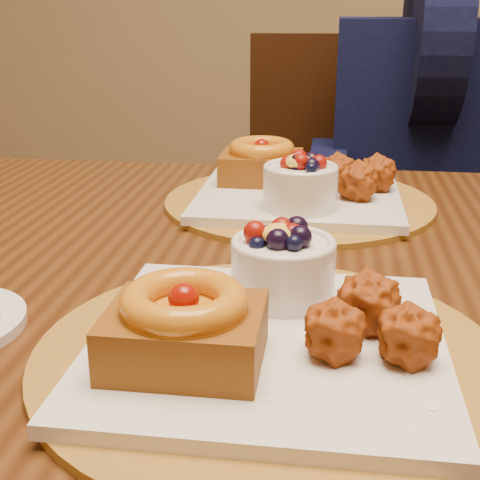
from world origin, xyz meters
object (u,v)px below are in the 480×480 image
(place_setting_far, at_px, (296,187))
(diner, at_px, (427,106))
(dining_table, at_px, (286,322))
(chair_far, at_px, (342,218))
(place_setting_near, at_px, (265,325))

(place_setting_far, bearing_deg, diner, 66.26)
(dining_table, distance_m, chair_far, 0.89)
(place_setting_near, distance_m, chair_far, 1.12)
(dining_table, xyz_separation_m, chair_far, (0.08, 0.87, -0.15))
(dining_table, distance_m, diner, 0.81)
(dining_table, bearing_deg, place_setting_near, -90.85)
(dining_table, height_order, chair_far, chair_far)
(dining_table, bearing_deg, diner, 72.71)
(place_setting_near, relative_size, chair_far, 0.40)
(chair_far, relative_size, diner, 1.24)
(dining_table, bearing_deg, place_setting_far, 90.91)
(place_setting_far, xyz_separation_m, chair_far, (0.08, 0.66, -0.25))
(place_setting_near, relative_size, diner, 0.49)
(dining_table, relative_size, place_setting_near, 4.21)
(place_setting_near, height_order, chair_far, chair_far)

